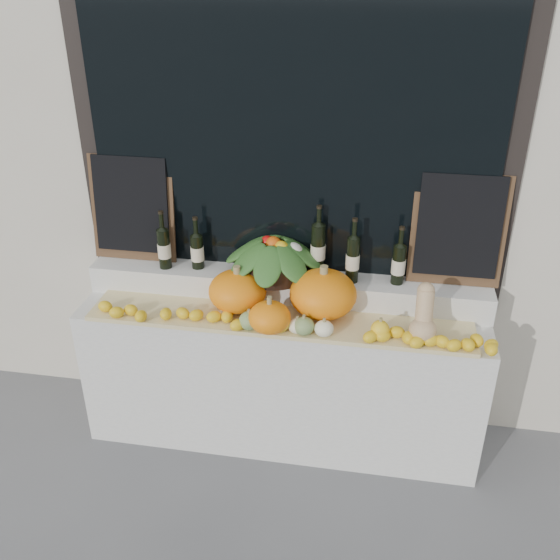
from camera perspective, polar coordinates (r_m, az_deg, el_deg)
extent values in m
cube|color=beige|center=(3.75, 2.24, 21.43)|extent=(7.00, 0.90, 4.50)
cube|color=black|center=(3.37, 1.05, 14.61)|extent=(2.40, 0.04, 2.10)
cube|color=black|center=(3.34, 0.96, 14.48)|extent=(2.20, 0.02, 2.00)
cube|color=silver|center=(3.76, 0.20, -8.61)|extent=(2.30, 0.55, 0.88)
cube|color=silver|center=(3.60, 0.61, -0.56)|extent=(2.30, 0.25, 0.16)
cube|color=tan|center=(3.40, -0.14, -3.77)|extent=(2.10, 0.32, 0.02)
ellipsoid|color=orange|center=(3.44, -3.90, -1.01)|extent=(0.37, 0.37, 0.23)
ellipsoid|color=orange|center=(3.38, 3.96, -1.28)|extent=(0.47, 0.47, 0.26)
ellipsoid|color=orange|center=(3.25, -0.96, -3.43)|extent=(0.27, 0.27, 0.17)
ellipsoid|color=tan|center=(3.27, 12.91, -4.48)|extent=(0.14, 0.14, 0.13)
cylinder|color=tan|center=(3.25, 13.09, -2.38)|extent=(0.09, 0.14, 0.18)
sphere|color=tan|center=(3.25, 13.20, -0.96)|extent=(0.09, 0.09, 0.09)
ellipsoid|color=#275A1B|center=(3.25, 2.18, -4.23)|extent=(0.11, 0.11, 0.09)
cylinder|color=olive|center=(3.22, 2.20, -3.35)|extent=(0.02, 0.02, 0.02)
ellipsoid|color=#275A1B|center=(3.29, -2.83, -3.73)|extent=(0.11, 0.11, 0.10)
cylinder|color=olive|center=(3.26, -2.86, -2.83)|extent=(0.02, 0.02, 0.02)
ellipsoid|color=#FFF6CB|center=(3.27, 1.59, -4.23)|extent=(0.10, 0.10, 0.08)
cylinder|color=olive|center=(3.24, 1.60, -3.48)|extent=(0.02, 0.02, 0.02)
ellipsoid|color=yellow|center=(3.26, -0.09, -3.75)|extent=(0.12, 0.12, 0.13)
cylinder|color=olive|center=(3.22, -0.10, -2.60)|extent=(0.02, 0.02, 0.02)
ellipsoid|color=#FFF6CB|center=(3.24, 4.04, -4.46)|extent=(0.10, 0.10, 0.09)
cylinder|color=olive|center=(3.21, 4.07, -3.65)|extent=(0.02, 0.02, 0.02)
ellipsoid|color=yellow|center=(3.25, 9.13, -4.50)|extent=(0.10, 0.10, 0.10)
cylinder|color=olive|center=(3.22, 9.21, -3.57)|extent=(0.02, 0.02, 0.02)
cylinder|color=black|center=(3.53, -0.59, 1.36)|extent=(0.39, 0.39, 0.11)
cylinder|color=black|center=(3.65, -10.54, 2.82)|extent=(0.07, 0.07, 0.24)
cylinder|color=black|center=(3.58, -10.78, 5.26)|extent=(0.03, 0.03, 0.10)
cylinder|color=beige|center=(3.65, -10.53, 2.68)|extent=(0.08, 0.08, 0.08)
cylinder|color=black|center=(3.56, -10.86, 6.09)|extent=(0.03, 0.03, 0.02)
cylinder|color=black|center=(3.62, -7.57, 2.58)|extent=(0.07, 0.07, 0.20)
cylinder|color=black|center=(3.56, -7.72, 4.77)|extent=(0.03, 0.03, 0.10)
cylinder|color=beige|center=(3.63, -7.56, 2.44)|extent=(0.08, 0.08, 0.08)
cylinder|color=black|center=(3.54, -7.78, 5.60)|extent=(0.03, 0.03, 0.02)
cylinder|color=black|center=(3.50, 3.49, 2.76)|extent=(0.08, 0.08, 0.30)
cylinder|color=black|center=(3.42, 3.59, 5.81)|extent=(0.03, 0.03, 0.10)
cylinder|color=beige|center=(3.51, 3.49, 2.62)|extent=(0.08, 0.08, 0.08)
cylinder|color=black|center=(3.40, 3.62, 6.68)|extent=(0.03, 0.03, 0.02)
cylinder|color=black|center=(3.45, 6.66, 1.84)|extent=(0.07, 0.07, 0.26)
cylinder|color=black|center=(3.37, 6.83, 4.61)|extent=(0.03, 0.03, 0.10)
cylinder|color=beige|center=(3.45, 6.65, 1.70)|extent=(0.08, 0.08, 0.08)
cylinder|color=black|center=(3.35, 6.88, 5.49)|extent=(0.03, 0.03, 0.02)
cylinder|color=black|center=(3.48, 10.78, 1.39)|extent=(0.07, 0.07, 0.22)
cylinder|color=black|center=(3.41, 11.02, 3.82)|extent=(0.03, 0.03, 0.10)
cylinder|color=beige|center=(3.48, 10.77, 1.24)|extent=(0.08, 0.08, 0.08)
cylinder|color=black|center=(3.39, 11.11, 4.68)|extent=(0.03, 0.03, 0.02)
cube|color=#4C331E|center=(3.74, -13.33, 6.36)|extent=(0.50, 0.09, 0.62)
cube|color=black|center=(3.71, -13.47, 6.70)|extent=(0.44, 0.08, 0.56)
cube|color=#4C331E|center=(3.48, 15.99, 4.37)|extent=(0.50, 0.09, 0.62)
cube|color=black|center=(3.46, 16.07, 4.72)|extent=(0.44, 0.08, 0.56)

